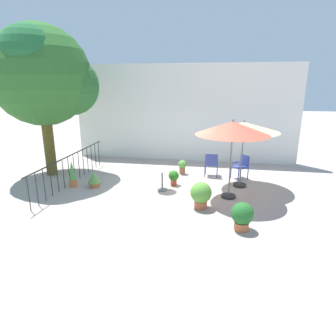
{
  "coord_description": "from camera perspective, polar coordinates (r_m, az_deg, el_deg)",
  "views": [
    {
      "loc": [
        1.6,
        -9.0,
        3.42
      ],
      "look_at": [
        0.0,
        0.04,
        0.71
      ],
      "focal_mm": 31.14,
      "sensor_mm": 36.0,
      "label": 1
    }
  ],
  "objects": [
    {
      "name": "ground_plane",
      "position": [
        9.76,
        -0.04,
        -4.08
      ],
      "size": [
        60.0,
        60.0,
        0.0
      ],
      "primitive_type": "plane",
      "color": "#AD9D93"
    },
    {
      "name": "villa_facade",
      "position": [
        13.13,
        3.05,
        10.64
      ],
      "size": [
        9.85,
        0.3,
        4.2
      ],
      "primitive_type": "cube",
      "color": "white",
      "rests_on": "ground"
    },
    {
      "name": "terrace_railing",
      "position": [
        10.66,
        -18.45,
        0.69
      ],
      "size": [
        0.03,
        5.15,
        1.01
      ],
      "color": "black",
      "rests_on": "ground"
    },
    {
      "name": "shade_tree",
      "position": [
        11.65,
        -23.22,
        16.33
      ],
      "size": [
        3.68,
        3.5,
        5.39
      ],
      "color": "brown",
      "rests_on": "ground"
    },
    {
      "name": "patio_umbrella_0",
      "position": [
        9.81,
        14.63,
        7.66
      ],
      "size": [
        2.29,
        2.29,
        2.25
      ],
      "color": "#2D2D2D",
      "rests_on": "ground"
    },
    {
      "name": "patio_umbrella_1",
      "position": [
        8.68,
        12.54,
        7.5
      ],
      "size": [
        2.17,
        2.17,
        2.4
      ],
      "color": "#2D2D2D",
      "rests_on": "ground"
    },
    {
      "name": "cafe_table_0",
      "position": [
        9.5,
        -1.14,
        -1.53
      ],
      "size": [
        0.62,
        0.62,
        0.71
      ],
      "color": "white",
      "rests_on": "ground"
    },
    {
      "name": "patio_chair_0",
      "position": [
        10.99,
        14.21,
        0.59
      ],
      "size": [
        0.65,
        0.66,
        0.87
      ],
      "color": "#32449D",
      "rests_on": "ground"
    },
    {
      "name": "patio_chair_1",
      "position": [
        11.0,
        8.48,
        0.96
      ],
      "size": [
        0.49,
        0.43,
        0.89
      ],
      "color": "#324190",
      "rests_on": "ground"
    },
    {
      "name": "potted_plant_0",
      "position": [
        10.14,
        -14.25,
        -2.1
      ],
      "size": [
        0.43,
        0.43,
        0.52
      ],
      "color": "#B26339",
      "rests_on": "ground"
    },
    {
      "name": "potted_plant_1",
      "position": [
        7.23,
        14.32,
        -8.95
      ],
      "size": [
        0.54,
        0.54,
        0.7
      ],
      "color": "#BE653D",
      "rests_on": "ground"
    },
    {
      "name": "potted_plant_2",
      "position": [
        10.34,
        -18.2,
        -1.18
      ],
      "size": [
        0.26,
        0.26,
        0.9
      ],
      "color": "#C16D39",
      "rests_on": "ground"
    },
    {
      "name": "potted_plant_3",
      "position": [
        10.01,
        1.12,
        -1.72
      ],
      "size": [
        0.36,
        0.36,
        0.52
      ],
      "color": "#AF4A32",
      "rests_on": "ground"
    },
    {
      "name": "potted_plant_4",
      "position": [
        8.22,
        6.46,
        -5.07
      ],
      "size": [
        0.6,
        0.6,
        0.76
      ],
      "color": "#B95D3C",
      "rests_on": "ground"
    },
    {
      "name": "potted_plant_5",
      "position": [
        11.25,
        2.82,
        0.38
      ],
      "size": [
        0.32,
        0.32,
        0.55
      ],
      "color": "brown",
      "rests_on": "ground"
    }
  ]
}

